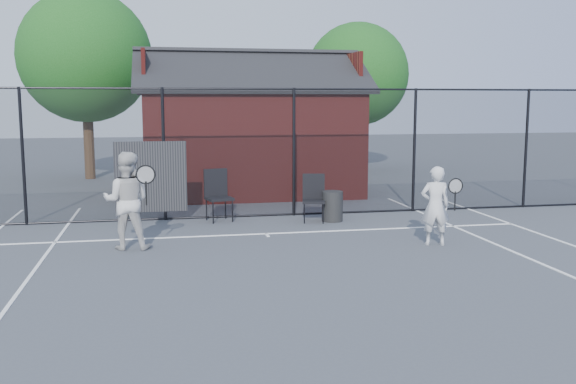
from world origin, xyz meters
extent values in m
plane|color=#464A50|center=(0.00, 0.00, 0.00)|extent=(80.00, 80.00, 0.00)
cube|color=white|center=(0.00, 3.00, 0.01)|extent=(11.00, 0.06, 0.01)
cube|color=white|center=(0.00, 2.85, 0.01)|extent=(0.06, 0.30, 0.01)
cylinder|color=black|center=(-5.00, 5.00, 1.50)|extent=(0.07, 0.07, 3.00)
cylinder|color=black|center=(-2.00, 5.00, 1.50)|extent=(0.07, 0.07, 3.00)
cylinder|color=black|center=(1.00, 5.00, 1.50)|extent=(0.07, 0.07, 3.00)
cylinder|color=black|center=(4.00, 5.00, 1.50)|extent=(0.07, 0.07, 3.00)
cylinder|color=black|center=(7.00, 5.00, 1.50)|extent=(0.07, 0.07, 3.00)
cylinder|color=black|center=(0.00, 5.00, 2.97)|extent=(22.00, 0.04, 0.04)
cylinder|color=black|center=(0.00, 5.00, 0.03)|extent=(22.00, 0.04, 0.04)
cube|color=black|center=(0.00, 5.00, 1.50)|extent=(22.00, 3.00, 0.01)
cube|color=black|center=(-2.30, 4.98, 1.00)|extent=(1.60, 0.04, 1.60)
cube|color=maroon|center=(0.50, 9.00, 1.50)|extent=(6.00, 4.00, 3.00)
cube|color=black|center=(0.50, 8.00, 3.53)|extent=(6.50, 2.36, 1.32)
cube|color=black|center=(0.50, 10.00, 3.53)|extent=(6.50, 2.36, 1.32)
cube|color=maroon|center=(-2.45, 9.00, 3.53)|extent=(0.10, 2.80, 1.06)
cube|color=maroon|center=(3.45, 9.00, 3.53)|extent=(0.10, 2.80, 1.06)
cylinder|color=#372016|center=(-4.50, 13.50, 1.26)|extent=(0.36, 0.36, 2.52)
sphere|color=#164E16|center=(-4.50, 13.50, 4.20)|extent=(4.48, 4.48, 4.48)
cylinder|color=#372016|center=(5.50, 14.50, 1.12)|extent=(0.36, 0.36, 2.23)
sphere|color=#164E16|center=(5.50, 14.50, 3.72)|extent=(3.97, 3.97, 3.97)
imported|color=silver|center=(2.96, 1.40, 0.75)|extent=(0.60, 0.46, 1.49)
torus|color=black|center=(3.21, 1.10, 1.16)|extent=(0.29, 0.02, 0.29)
cylinder|color=black|center=(3.21, 1.10, 0.88)|extent=(0.03, 0.03, 0.36)
imported|color=silver|center=(-2.70, 2.21, 0.89)|extent=(0.96, 0.79, 1.79)
torus|color=black|center=(-2.34, 1.85, 1.41)|extent=(0.35, 0.03, 0.35)
cylinder|color=black|center=(-2.34, 1.85, 1.07)|extent=(0.03, 0.03, 0.43)
cube|color=black|center=(-0.80, 4.60, 0.57)|extent=(0.67, 0.69, 1.14)
cube|color=black|center=(1.27, 4.10, 0.52)|extent=(0.60, 0.62, 1.04)
cylinder|color=black|center=(1.70, 4.10, 0.34)|extent=(0.53, 0.53, 0.68)
camera|label=1|loc=(-2.08, -9.69, 2.70)|focal=40.00mm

